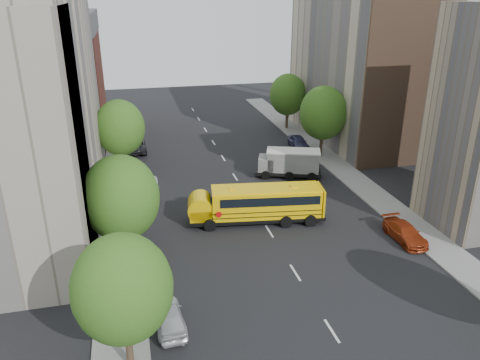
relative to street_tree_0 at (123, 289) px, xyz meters
name	(u,v)px	position (x,y,z in m)	size (l,w,h in m)	color
ground	(262,220)	(11.00, 14.00, -4.64)	(120.00, 120.00, 0.00)	black
sidewalk_left	(120,208)	(-0.50, 19.00, -4.58)	(3.00, 80.00, 0.12)	slate
sidewalk_right	(361,185)	(22.50, 19.00, -4.58)	(3.00, 80.00, 0.12)	slate
lane_markings	(235,177)	(11.00, 24.00, -4.64)	(0.15, 64.00, 0.01)	silver
building_left_cream	(22,97)	(-7.00, 20.00, 5.36)	(10.00, 26.00, 20.00)	#B8A994
building_left_redbrick	(60,88)	(-7.00, 42.00, 1.86)	(10.00, 15.00, 13.00)	maroon
building_right_far	(359,67)	(29.00, 34.00, 4.36)	(10.00, 22.00, 18.00)	beige
building_right_sidewall	(409,83)	(29.00, 23.00, 4.36)	(10.10, 0.30, 18.00)	brown
street_tree_0	(123,289)	(0.00, 0.00, 0.00)	(4.80, 4.80, 7.41)	#38281C
street_tree_1	(121,198)	(0.00, 10.00, 0.31)	(5.12, 5.12, 7.90)	#38281C
street_tree_2	(120,128)	(0.00, 28.00, 0.19)	(4.99, 4.99, 7.71)	#38281C
street_tree_4	(323,113)	(22.00, 28.00, 0.43)	(5.25, 5.25, 8.10)	#38281C
street_tree_5	(288,95)	(22.00, 40.00, 0.06)	(4.86, 4.86, 7.51)	#38281C
school_bus	(256,203)	(10.41, 13.90, -2.92)	(11.16, 3.97, 3.08)	black
safari_truck	(289,163)	(16.32, 22.84, -3.14)	(7.01, 4.37, 2.84)	black
parked_car_0	(169,317)	(2.20, 2.51, -3.95)	(1.62, 4.03, 1.37)	#BBBCC3
parked_car_1	(149,186)	(2.20, 21.79, -3.86)	(1.64, 4.71, 1.55)	silver
parked_car_2	(135,145)	(1.40, 34.81, -3.90)	(2.45, 5.30, 1.47)	black
parked_car_3	(405,233)	(20.60, 8.25, -4.00)	(1.80, 4.42, 1.28)	#973113
parked_car_4	(298,142)	(20.60, 31.52, -3.91)	(1.73, 4.30, 1.47)	#313355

